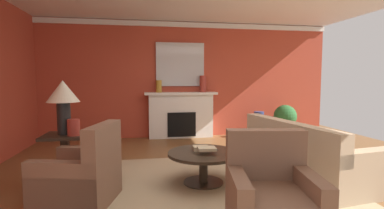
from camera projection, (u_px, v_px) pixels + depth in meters
The scene contains 19 objects.
ground_plane at pixel (215, 177), 4.33m from camera, with size 9.14×9.14×0.00m, color brown.
wall_fireplace at pixel (184, 80), 7.36m from camera, with size 7.63×0.12×2.90m, color #B7422D.
crown_moulding at pixel (185, 25), 7.16m from camera, with size 7.63×0.08×0.12m, color white.
area_rug at pixel (203, 183), 4.04m from camera, with size 3.72×2.73×0.01m, color tan.
fireplace at pixel (181, 116), 7.21m from camera, with size 1.80×0.35×1.14m.
mantel_mirror at pixel (180, 64), 7.22m from camera, with size 1.21×0.04×1.08m, color silver.
sofa at pixel (305, 157), 4.32m from camera, with size 1.19×2.21×0.85m.
armchair_near_window at pixel (81, 178), 3.37m from camera, with size 0.97×0.97×0.95m.
armchair_facing_fireplace at pixel (272, 202), 2.71m from camera, with size 0.93×0.93×0.95m.
coffee_table at pixel (203, 160), 4.01m from camera, with size 1.00×1.00×0.45m.
side_table at pixel (65, 155), 4.03m from camera, with size 0.56×0.56×0.70m.
table_lamp at pixel (63, 97), 3.96m from camera, with size 0.44×0.44×0.75m.
vase_mantel_left at pixel (159, 86), 7.00m from camera, with size 0.14×0.14×0.30m, color #B7892D.
vase_mantel_right at pixel (203, 84), 7.19m from camera, with size 0.17×0.17×0.41m, color #9E3328.
vase_tall_corner at pixel (259, 124), 7.27m from camera, with size 0.25×0.25×0.65m, color navy.
vase_on_side_table at pixel (74, 127), 3.90m from camera, with size 0.16×0.16×0.22m, color #9E3328.
book_red_cover at pixel (201, 148), 4.12m from camera, with size 0.22×0.17×0.06m, color tan.
book_art_folio at pixel (207, 149), 3.89m from camera, with size 0.24×0.19×0.04m, color tan.
potted_plant at pixel (285, 119), 7.15m from camera, with size 0.56×0.56×0.83m.
Camera 1 is at (-1.07, -4.10, 1.46)m, focal length 26.89 mm.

